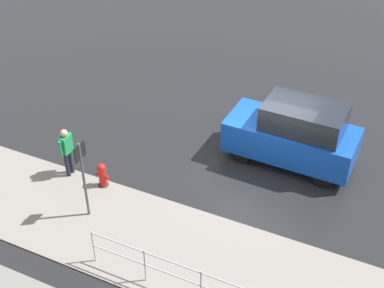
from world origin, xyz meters
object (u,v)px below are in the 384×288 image
at_px(sign_post, 82,170).
at_px(pedestrian, 67,149).
at_px(fire_hydrant, 102,175).
at_px(moving_hatchback, 294,134).

bearing_deg(sign_post, pedestrian, -39.50).
bearing_deg(sign_post, fire_hydrant, -75.33).
relative_size(moving_hatchback, sign_post, 1.64).
bearing_deg(pedestrian, fire_hydrant, 178.65).
relative_size(moving_hatchback, pedestrian, 2.44).
height_order(moving_hatchback, sign_post, sign_post).
distance_m(pedestrian, sign_post, 2.04).
distance_m(fire_hydrant, pedestrian, 1.31).
relative_size(fire_hydrant, pedestrian, 0.50).
bearing_deg(pedestrian, moving_hatchback, -149.05).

